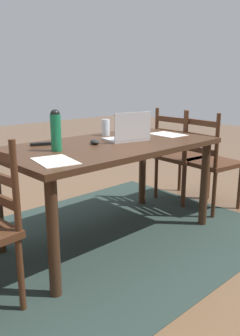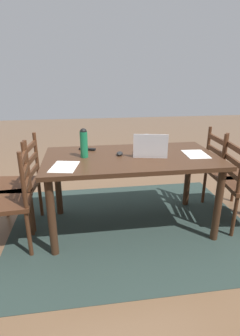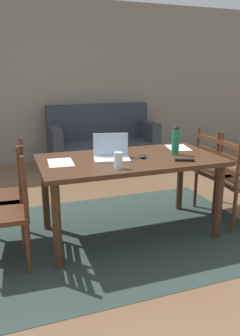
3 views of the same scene
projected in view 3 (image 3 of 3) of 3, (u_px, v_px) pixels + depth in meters
name	position (u px, v px, depth m)	size (l,w,h in m)	color
ground_plane	(129.00, 233.00, 3.23)	(14.00, 14.00, 0.00)	brown
area_rug	(129.00, 232.00, 3.23)	(2.45, 1.96, 0.01)	#283833
wall_back	(66.00, 83.00, 5.65)	(8.00, 0.12, 2.70)	gray
dining_table	(130.00, 168.00, 3.04)	(1.66, 0.88, 0.76)	#422819
chair_left_far	(5.00, 197.00, 2.89)	(0.49, 0.49, 0.95)	#4C2B19
chair_right_near	(239.00, 181.00, 3.30)	(0.48, 0.48, 0.95)	#4C2B19
chair_right_far	(218.00, 172.00, 3.61)	(0.47, 0.47, 0.95)	#4C2B19
chair_left_near	(6.00, 212.00, 2.58)	(0.46, 0.46, 0.95)	#4C2B19
couch	(102.00, 143.00, 5.65)	(1.80, 0.80, 1.00)	#2D333D
laptop	(111.00, 153.00, 2.96)	(0.36, 0.28, 0.23)	silver
water_bottle	(176.00, 140.00, 3.09)	(0.07, 0.07, 0.28)	#197247
drinking_glass	(118.00, 160.00, 2.65)	(0.07, 0.07, 0.14)	silver
computer_mouse	(143.00, 156.00, 3.00)	(0.06, 0.10, 0.03)	black
tv_remote	(185.00, 160.00, 2.90)	(0.04, 0.17, 0.02)	black
paper_stack_left	(61.00, 163.00, 2.84)	(0.21, 0.30, 0.00)	white
paper_stack_right	(178.00, 148.00, 3.41)	(0.21, 0.30, 0.00)	white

